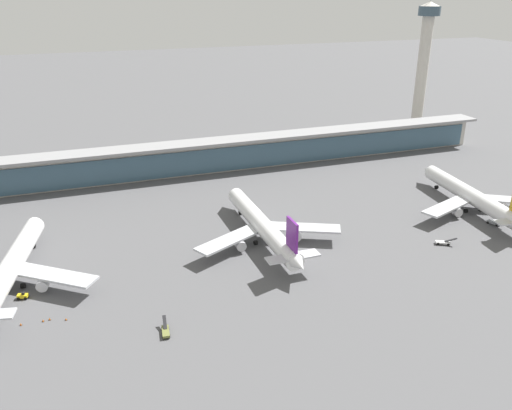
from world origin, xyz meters
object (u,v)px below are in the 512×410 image
Objects in this scene: airliner_left_stand at (10,269)px; safety_cone_delta at (50,319)px; airliner_right_stand at (473,197)px; service_truck_by_tail_grey at (509,209)px; airliner_centre_stand at (263,226)px; safety_cone_bravo at (21,324)px; safety_cone_alpha at (43,320)px; safety_cone_charlie at (66,319)px; service_truck_at_far_stand_yellow at (23,296)px; service_truck_near_nose_grey at (494,223)px; service_truck_mid_apron_white at (444,242)px; service_truck_under_wing_olive at (166,331)px; control_tower at (424,59)px.

airliner_left_stand is 95.79× the size of safety_cone_delta.
airliner_right_stand reaches higher than service_truck_by_tail_grey.
airliner_centre_stand is 96.21× the size of safety_cone_bravo.
safety_cone_alpha is (-169.58, -16.98, -0.56)m from service_truck_by_tail_grey.
airliner_left_stand is 95.79× the size of safety_cone_bravo.
service_truck_by_tail_grey is 164.94m from safety_cone_charlie.
service_truck_at_far_stand_yellow reaches higher than safety_cone_bravo.
airliner_left_stand is at bearing 178.44° from service_truck_by_tail_grey.
service_truck_near_nose_grey is at bearing -1.71° from service_truck_at_far_stand_yellow.
service_truck_near_nose_grey and service_truck_mid_apron_white have the same top height.
service_truck_by_tail_grey is at bearing 1.16° from service_truck_at_far_stand_yellow.
safety_cone_charlie is at bearing 148.63° from service_truck_under_wing_olive.
control_tower is 251.75m from safety_cone_bravo.
airliner_left_stand is 10.14m from service_truck_at_far_stand_yellow.
airliner_right_stand is 14.78m from service_truck_near_nose_grey.
service_truck_near_nose_grey is at bearing -10.70° from airliner_centre_stand.
safety_cone_bravo is (3.21, -21.69, -5.34)m from airliner_left_stand.
airliner_centre_stand is 69.82m from safety_cone_charlie.
safety_cone_alpha is 1.00× the size of safety_cone_bravo.
control_tower is at bearing 33.25° from safety_cone_charlie.
airliner_centre_stand reaches higher than service_truck_mid_apron_white.
control_tower is 111.32× the size of safety_cone_bravo.
airliner_centre_stand is at bearing 17.94° from safety_cone_bravo.
control_tower is (176.83, 145.80, 41.57)m from service_truck_under_wing_olive.
service_truck_mid_apron_white is 45.22m from service_truck_by_tail_grey.
service_truck_under_wing_olive is at bearing -28.27° from safety_cone_alpha.
service_truck_by_tail_grey is 0.94× the size of service_truck_at_far_stand_yellow.
service_truck_at_far_stand_yellow is 4.60× the size of safety_cone_charlie.
safety_cone_delta is at bearing -174.28° from service_truck_by_tail_grey.
airliner_centre_stand reaches higher than safety_cone_delta.
airliner_left_stand is 243.23m from control_tower.
service_truck_under_wing_olive is at bearing -166.87° from service_truck_by_tail_grey.
safety_cone_bravo is at bearing -81.57° from airliner_left_stand.
service_truck_mid_apron_white is at bearing -144.17° from airliner_right_stand.
control_tower is 247.31m from safety_cone_alpha.
service_truck_near_nose_grey is 28.51m from service_truck_mid_apron_white.
safety_cone_delta is at bearing -61.87° from service_truck_at_far_stand_yellow.
safety_cone_charlie is at bearing -7.62° from safety_cone_bravo.
safety_cone_alpha is (-154.67, -8.67, -0.49)m from service_truck_near_nose_grey.
service_truck_mid_apron_white is at bearing 0.78° from safety_cone_alpha.
service_truck_by_tail_grey is (99.32, -7.64, -4.79)m from airliner_centre_stand.
safety_cone_alpha is at bearing 151.73° from service_truck_under_wing_olive.
airliner_left_stand is 137.17m from service_truck_mid_apron_white.
control_tower reaches higher than service_truck_by_tail_grey.
service_truck_mid_apron_white reaches higher than service_truck_by_tail_grey.
service_truck_under_wing_olive is at bearing -169.86° from service_truck_mid_apron_white.
airliner_centre_stand is at bearing 8.39° from service_truck_at_far_stand_yellow.
airliner_left_stand is 163.86m from service_truck_near_nose_grey.
safety_cone_delta is at bearing 150.14° from service_truck_under_wing_olive.
control_tower is at bearing 26.75° from airliner_left_stand.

